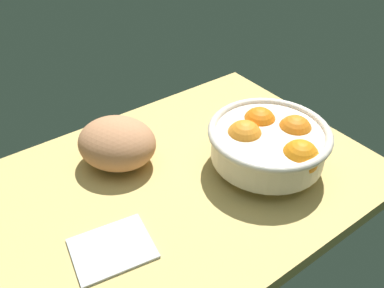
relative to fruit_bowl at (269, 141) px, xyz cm
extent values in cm
cube|color=tan|center=(-16.70, 6.91, -7.52)|extent=(76.01, 53.79, 3.00)
cylinder|color=silver|center=(-0.19, 0.12, -4.85)|extent=(9.01, 9.01, 2.33)
cylinder|color=silver|center=(-0.19, 0.12, -0.74)|extent=(21.93, 21.93, 5.90)
torus|color=silver|center=(-0.19, 0.12, 2.21)|extent=(23.53, 23.53, 1.60)
sphere|color=orange|center=(-0.10, -7.51, 0.78)|extent=(6.98, 6.98, 6.98)
sphere|color=orange|center=(1.67, 4.72, 0.76)|extent=(6.87, 6.87, 6.87)
sphere|color=orange|center=(5.13, -1.47, 0.76)|extent=(6.89, 6.89, 6.89)
sphere|color=orange|center=(-4.03, 2.91, 0.80)|extent=(7.09, 7.09, 7.09)
ellipsoid|color=tan|center=(-23.23, 18.33, -1.17)|extent=(20.07, 20.46, 9.69)
cube|color=#B6B9C4|center=(-34.66, -0.32, -5.52)|extent=(14.07, 11.98, 1.00)
camera|label=1|loc=(-49.09, -41.45, 47.36)|focal=38.23mm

